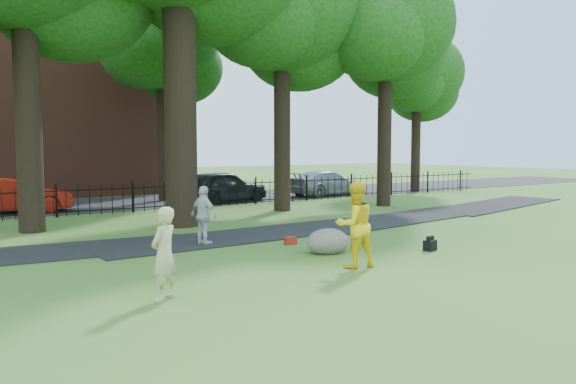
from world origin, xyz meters
TOP-DOWN VIEW (x-y plane):
  - ground at (0.00, 0.00)m, footprint 120.00×120.00m
  - footpath at (1.00, 3.90)m, footprint 36.07×3.85m
  - street at (0.00, 16.00)m, footprint 80.00×7.00m
  - iron_fence at (0.00, 12.00)m, footprint 44.00×0.04m
  - woman at (-4.08, -1.51)m, footprint 0.73×0.67m
  - man at (0.50, -1.38)m, footprint 1.06×0.90m
  - pedestrian at (-1.00, 3.23)m, footprint 0.65×1.04m
  - boulder at (1.08, 0.32)m, footprint 1.42×1.25m
  - backpack at (3.50, -0.95)m, footprint 0.42×0.32m
  - red_bag at (0.99, 1.87)m, footprint 0.35×0.25m
  - red_sedan at (-4.13, 14.49)m, footprint 4.58×1.95m
  - grey_car at (4.99, 13.50)m, footprint 4.95×2.67m
  - silver_car at (11.72, 13.78)m, footprint 4.92×2.34m

SIDE VIEW (x-z plane):
  - ground at x=0.00m, z-range 0.00..0.00m
  - footpath at x=1.00m, z-range -0.01..0.01m
  - street at x=0.00m, z-range -0.01..0.01m
  - red_bag at x=0.99m, z-range 0.00..0.22m
  - backpack at x=3.50m, z-range 0.00..0.28m
  - boulder at x=1.08m, z-range 0.00..0.69m
  - iron_fence at x=0.00m, z-range 0.00..1.20m
  - silver_car at x=11.72m, z-range 0.00..1.38m
  - red_sedan at x=-4.13m, z-range 0.00..1.47m
  - grey_car at x=4.99m, z-range 0.00..1.60m
  - pedestrian at x=-1.00m, z-range 0.00..1.65m
  - woman at x=-4.08m, z-range 0.00..1.66m
  - man at x=0.50m, z-range 0.00..1.94m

